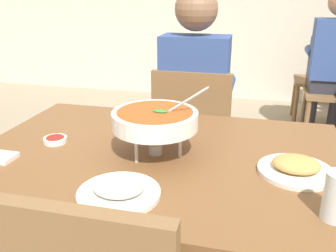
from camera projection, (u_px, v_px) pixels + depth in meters
dining_table_main at (158, 178)px, 1.35m from camera, size 1.34×0.93×0.74m
chair_diner_main at (193, 136)px, 2.07m from camera, size 0.44×0.44×0.90m
diner_main at (195, 94)px, 2.02m from camera, size 0.40×0.45×1.31m
curry_bowl at (155, 120)px, 1.26m from camera, size 0.33×0.30×0.26m
rice_plate at (119, 190)px, 1.03m from camera, size 0.24×0.24×0.06m
appetizer_plate at (296, 168)px, 1.16m from camera, size 0.24×0.24×0.06m
sauce_dish at (55, 140)px, 1.40m from camera, size 0.09×0.09×0.02m
chair_bg_right at (331, 83)px, 3.23m from camera, size 0.45×0.45×0.90m
chair_bg_window at (329, 74)px, 3.56m from camera, size 0.46×0.46×0.90m
patron_bg_right at (333, 58)px, 3.09m from camera, size 0.40×0.45×1.31m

